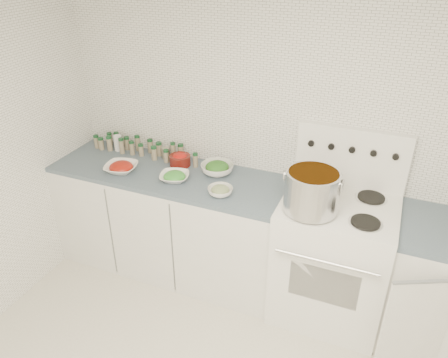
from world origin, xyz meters
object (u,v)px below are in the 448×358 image
bowl_tomato (121,167)px  stock_pot (312,190)px  bowl_snowpea (174,177)px  stove (333,256)px

bowl_tomato → stock_pot: bearing=-1.6°
bowl_tomato → bowl_snowpea: 0.45m
stove → stock_pot: bearing=-136.4°
stock_pot → bowl_tomato: size_ratio=1.28×
stock_pot → bowl_snowpea: 1.04m
stock_pot → stove: bearing=43.6°
stock_pot → bowl_snowpea: (-1.03, 0.07, -0.16)m
stock_pot → bowl_snowpea: stock_pot is taller
stove → stock_pot: stove is taller
stove → bowl_snowpea: size_ratio=5.11×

